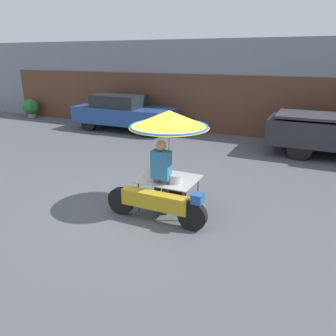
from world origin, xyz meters
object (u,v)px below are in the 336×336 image
Objects in this scene: vendor_person at (161,174)px; vendor_motorcycle_cart at (167,138)px; potted_plant at (31,107)px; parked_car at (123,112)px.

vendor_motorcycle_cart is at bearing 78.25° from vendor_person.
vendor_motorcycle_cart is 2.23× the size of potted_plant.
vendor_person reaches higher than parked_car.
vendor_motorcycle_cart reaches higher than vendor_person.
vendor_person is at bearing -32.36° from potted_plant.
vendor_person is at bearing -52.02° from parked_car.
vendor_motorcycle_cart is at bearing -31.56° from potted_plant.
vendor_motorcycle_cart reaches higher than potted_plant.
vendor_motorcycle_cart reaches higher than parked_car.
vendor_person is (-0.04, -0.20, -0.70)m from vendor_motorcycle_cart.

